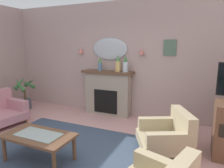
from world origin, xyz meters
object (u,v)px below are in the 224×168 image
Objects in this scene: wall_sconce_right at (141,51)px; framed_picture at (170,48)px; coffee_table at (39,138)px; potted_plant_tall_palm at (25,94)px; armchair_by_coffee_table at (168,134)px; mantel_vase_right at (118,64)px; wall_sconce_left at (81,51)px; mantel_vase_left at (126,65)px; mantel_vase_centre at (100,63)px; wall_mirror at (110,49)px; fireplace at (108,93)px.

framed_picture reaches higher than wall_sconce_right.
wall_sconce_right reaches higher than coffee_table.
potted_plant_tall_palm is (-3.86, -0.68, -1.32)m from framed_picture.
framed_picture reaches higher than armchair_by_coffee_table.
mantel_vase_right reaches higher than coffee_table.
potted_plant_tall_palm is at bearing -169.36° from mantel_vase_right.
framed_picture is at bearing 100.09° from armchair_by_coffee_table.
framed_picture is at bearing 8.53° from mantel_vase_right.
wall_sconce_left is 1.70m from wall_sconce_right.
mantel_vase_left is 0.49m from wall_sconce_right.
armchair_by_coffee_table is at bearing -56.85° from wall_sconce_right.
armchair_by_coffee_table is at bearing -32.98° from mantel_vase_centre.
wall_sconce_left reaches higher than mantel_vase_left.
mantel_vase_centre is 2.40m from potted_plant_tall_palm.
mantel_vase_left is 2.65m from coffee_table.
armchair_by_coffee_table is at bearing -10.61° from potted_plant_tall_palm.
coffee_table is at bearing -109.41° from wall_sconce_right.
framed_picture is 3.31m from coffee_table.
wall_sconce_left is 0.15× the size of potted_plant_tall_palm.
wall_mirror is 1.50m from framed_picture.
potted_plant_tall_palm is at bearing -169.07° from wall_sconce_right.
wall_sconce_right is at bearing 10.93° from potted_plant_tall_palm.
framed_picture is (1.70, 0.18, 0.41)m from mantel_vase_centre.
wall_mirror reaches higher than framed_picture.
wall_sconce_right is (0.85, -0.05, -0.05)m from wall_mirror.
potted_plant_tall_palm is at bearing -170.09° from mantel_vase_left.
coffee_table is at bearing -90.99° from fireplace.
wall_mirror is 0.85m from wall_sconce_left.
mantel_vase_right reaches higher than mantel_vase_left.
mantel_vase_right is at bearing -167.69° from wall_sconce_right.
framed_picture is at bearing 10.20° from mantel_vase_left.
mantel_vase_centre is 1.76m from framed_picture.
mantel_vase_right reaches higher than potted_plant_tall_palm.
coffee_table is at bearing -86.26° from mantel_vase_centre.
wall_mirror is 6.86× the size of wall_sconce_right.
mantel_vase_centre reaches higher than fireplace.
fireplace is 2.20m from armchair_by_coffee_table.
potted_plant_tall_palm is (-2.36, -0.67, -1.28)m from wall_mirror.
mantel_vase_centre is 0.70m from mantel_vase_left.
fireplace is at bearing 143.54° from armchair_by_coffee_table.
coffee_table is at bearing -120.75° from framed_picture.
wall_sconce_left is 0.13× the size of armchair_by_coffee_table.
mantel_vase_centre is at bearing -171.94° from fireplace.
armchair_by_coffee_table is (1.76, -1.30, -0.27)m from fireplace.
wall_sconce_left is 3.25m from armchair_by_coffee_table.
wall_sconce_left and wall_sconce_right have the same top height.
mantel_vase_right reaches higher than fireplace.
mantel_vase_right is 0.65m from wall_sconce_right.
wall_sconce_right is 0.13× the size of coffee_table.
mantel_vase_left is (0.20, 0.00, -0.01)m from mantel_vase_right.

